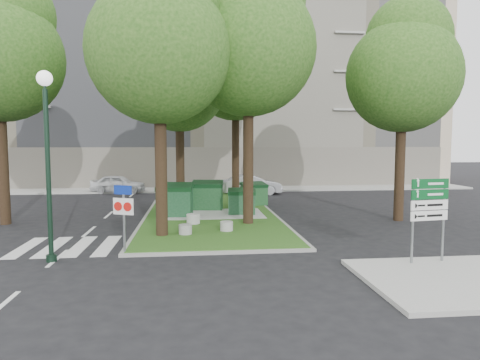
{
  "coord_description": "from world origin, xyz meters",
  "views": [
    {
      "loc": [
        -0.3,
        -13.45,
        3.55
      ],
      "look_at": [
        1.62,
        4.21,
        2.0
      ],
      "focal_mm": 32.0,
      "sensor_mm": 36.0,
      "label": 1
    }
  ],
  "objects": [
    {
      "name": "tree_median_near_right",
      "position": [
        2.09,
        4.56,
        7.99
      ],
      "size": [
        5.6,
        5.6,
        11.46
      ],
      "color": "black",
      "rests_on": "ground"
    },
    {
      "name": "tree_street_left",
      "position": [
        -8.41,
        6.06,
        7.65
      ],
      "size": [
        5.4,
        5.4,
        11.0
      ],
      "color": "black",
      "rests_on": "ground"
    },
    {
      "name": "bollard_right",
      "position": [
        0.96,
        3.01,
        0.3
      ],
      "size": [
        0.5,
        0.5,
        0.36
      ],
      "primitive_type": "cylinder",
      "color": "#999894",
      "rests_on": "median_island"
    },
    {
      "name": "street_lamp",
      "position": [
        -4.57,
        -0.36,
        3.54
      ],
      "size": [
        0.45,
        0.45,
        5.64
      ],
      "color": "black",
      "rests_on": "ground"
    },
    {
      "name": "dumpster_b",
      "position": [
        0.4,
        8.57,
        0.83
      ],
      "size": [
        1.73,
        1.31,
        1.49
      ],
      "rotation": [
        0.0,
        0.0,
        -0.12
      ],
      "color": "#13431C",
      "rests_on": "median_island"
    },
    {
      "name": "directional_sign",
      "position": [
        6.38,
        -2.0,
        1.72
      ],
      "size": [
        1.2,
        0.22,
        2.41
      ],
      "rotation": [
        0.0,
        0.0,
        0.14
      ],
      "color": "slate",
      "rests_on": "sidewalk_corner"
    },
    {
      "name": "bollard_mid",
      "position": [
        -0.34,
        4.64,
        0.32
      ],
      "size": [
        0.57,
        0.57,
        0.41
      ],
      "primitive_type": "cylinder",
      "color": "#A1A19C",
      "rests_on": "median_island"
    },
    {
      "name": "building_sidewalk",
      "position": [
        0.0,
        18.5,
        0.06
      ],
      "size": [
        42.0,
        3.0,
        0.12
      ],
      "primitive_type": "cube",
      "color": "#999993",
      "rests_on": "ground"
    },
    {
      "name": "traffic_sign_pole",
      "position": [
        -2.5,
        0.16,
        1.52
      ],
      "size": [
        0.67,
        0.32,
        2.36
      ],
      "rotation": [
        0.0,
        0.0,
        -0.41
      ],
      "color": "slate",
      "rests_on": "ground"
    },
    {
      "name": "bollard_left",
      "position": [
        -0.64,
        2.56,
        0.3
      ],
      "size": [
        0.5,
        0.5,
        0.36
      ],
      "primitive_type": "cylinder",
      "color": "gray",
      "rests_on": "median_island"
    },
    {
      "name": "dumpster_a",
      "position": [
        -1.2,
        6.74,
        0.86
      ],
      "size": [
        1.78,
        1.35,
        1.55
      ],
      "rotation": [
        0.0,
        0.0,
        -0.12
      ],
      "color": "#0F391C",
      "rests_on": "median_island"
    },
    {
      "name": "median_island",
      "position": [
        0.5,
        8.0,
        0.06
      ],
      "size": [
        6.0,
        16.0,
        0.12
      ],
      "primitive_type": "cube",
      "color": "#194A15",
      "rests_on": "ground"
    },
    {
      "name": "dumpster_c",
      "position": [
        2.0,
        6.91,
        0.71
      ],
      "size": [
        1.42,
        1.07,
        1.23
      ],
      "rotation": [
        0.0,
        0.0,
        -0.11
      ],
      "color": "#10371B",
      "rests_on": "median_island"
    },
    {
      "name": "zebra_crossing",
      "position": [
        -3.75,
        1.5,
        0.01
      ],
      "size": [
        5.0,
        3.0,
        0.01
      ],
      "primitive_type": "cube",
      "color": "silver",
      "rests_on": "ground"
    },
    {
      "name": "apartment_building",
      "position": [
        0.0,
        26.0,
        8.0
      ],
      "size": [
        41.0,
        12.0,
        16.0
      ],
      "primitive_type": "cube",
      "color": "beige",
      "rests_on": "ground"
    },
    {
      "name": "dumpster_d",
      "position": [
        3.0,
        9.83,
        0.73
      ],
      "size": [
        1.57,
        1.29,
        1.26
      ],
      "rotation": [
        0.0,
        0.0,
        0.28
      ],
      "color": "#14421B",
      "rests_on": "median_island"
    },
    {
      "name": "tree_median_mid",
      "position": [
        -0.91,
        9.06,
        6.98
      ],
      "size": [
        4.8,
        4.8,
        9.99
      ],
      "color": "black",
      "rests_on": "ground"
    },
    {
      "name": "tree_median_far",
      "position": [
        2.29,
        12.06,
        8.32
      ],
      "size": [
        5.8,
        5.8,
        11.93
      ],
      "color": "black",
      "rests_on": "ground"
    },
    {
      "name": "median_kerb",
      "position": [
        0.5,
        8.0,
        0.05
      ],
      "size": [
        6.3,
        16.3,
        0.1
      ],
      "primitive_type": "cube",
      "color": "gray",
      "rests_on": "ground"
    },
    {
      "name": "litter_bin",
      "position": [
        2.81,
        11.24,
        0.51
      ],
      "size": [
        0.44,
        0.44,
        0.78
      ],
      "primitive_type": "cylinder",
      "color": "gold",
      "rests_on": "median_island"
    },
    {
      "name": "car_white",
      "position": [
        -5.63,
        17.47,
        0.65
      ],
      "size": [
        3.92,
        1.9,
        1.29
      ],
      "primitive_type": "imported",
      "rotation": [
        0.0,
        0.0,
        1.47
      ],
      "color": "white",
      "rests_on": "ground"
    },
    {
      "name": "tree_median_near_left",
      "position": [
        -1.41,
        2.56,
        7.32
      ],
      "size": [
        5.2,
        5.2,
        10.53
      ],
      "color": "black",
      "rests_on": "ground"
    },
    {
      "name": "tree_street_right",
      "position": [
        9.09,
        5.06,
        6.98
      ],
      "size": [
        5.0,
        5.0,
        10.06
      ],
      "color": "black",
      "rests_on": "ground"
    },
    {
      "name": "car_silver",
      "position": [
        3.63,
        15.5,
        0.68
      ],
      "size": [
        4.15,
        1.53,
        1.36
      ],
      "primitive_type": "imported",
      "rotation": [
        0.0,
        0.0,
        1.59
      ],
      "color": "#979A9E",
      "rests_on": "ground"
    },
    {
      "name": "ground",
      "position": [
        0.0,
        0.0,
        0.0
      ],
      "size": [
        120.0,
        120.0,
        0.0
      ],
      "primitive_type": "plane",
      "color": "black",
      "rests_on": "ground"
    },
    {
      "name": "sidewalk_corner",
      "position": [
        6.5,
        -3.5,
        0.06
      ],
      "size": [
        5.0,
        4.0,
        0.12
      ],
      "primitive_type": "cube",
      "color": "#999993",
      "rests_on": "ground"
    }
  ]
}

